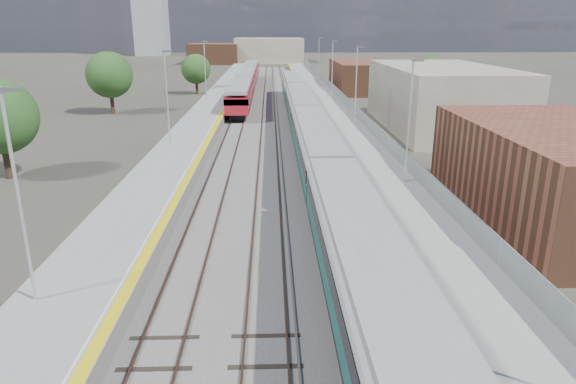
{
  "coord_description": "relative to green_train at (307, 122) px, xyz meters",
  "views": [
    {
      "loc": [
        -1.76,
        -8.5,
        10.3
      ],
      "look_at": [
        -0.91,
        16.5,
        2.2
      ],
      "focal_mm": 32.0,
      "sensor_mm": 36.0,
      "label": 1
    }
  ],
  "objects": [
    {
      "name": "ground",
      "position": [
        -1.5,
        13.09,
        -2.13
      ],
      "size": [
        320.0,
        320.0,
        0.0
      ],
      "primitive_type": "plane",
      "color": "#47443A",
      "rests_on": "ground"
    },
    {
      "name": "ballast_bed",
      "position": [
        -3.75,
        15.59,
        -2.1
      ],
      "size": [
        10.5,
        155.0,
        0.06
      ],
      "primitive_type": "cube",
      "color": "#565451",
      "rests_on": "ground"
    },
    {
      "name": "tracks",
      "position": [
        -3.15,
        17.26,
        -2.02
      ],
      "size": [
        8.96,
        160.0,
        0.17
      ],
      "color": "#4C3323",
      "rests_on": "ground"
    },
    {
      "name": "platform_right",
      "position": [
        3.78,
        15.58,
        -1.59
      ],
      "size": [
        4.7,
        155.0,
        8.52
      ],
      "color": "slate",
      "rests_on": "ground"
    },
    {
      "name": "platform_left",
      "position": [
        -10.55,
        15.58,
        -1.61
      ],
      "size": [
        4.3,
        155.0,
        8.52
      ],
      "color": "slate",
      "rests_on": "ground"
    },
    {
      "name": "buildings",
      "position": [
        -19.62,
        101.69,
        8.58
      ],
      "size": [
        72.0,
        185.5,
        40.0
      ],
      "color": "brown",
      "rests_on": "ground"
    },
    {
      "name": "green_train",
      "position": [
        0.0,
        0.0,
        0.0
      ],
      "size": [
        2.74,
        76.45,
        3.02
      ],
      "color": "black",
      "rests_on": "ground"
    },
    {
      "name": "red_train",
      "position": [
        -7.0,
        38.22,
        -0.1
      ],
      "size": [
        2.72,
        55.21,
        3.43
      ],
      "color": "black",
      "rests_on": "ground"
    },
    {
      "name": "tree_b",
      "position": [
        -22.68,
        18.47,
        2.59
      ],
      "size": [
        5.53,
        5.53,
        7.49
      ],
      "color": "#382619",
      "rests_on": "ground"
    },
    {
      "name": "tree_c",
      "position": [
        -14.92,
        37.43,
        1.79
      ],
      "size": [
        4.6,
        4.6,
        6.23
      ],
      "color": "#382619",
      "rests_on": "ground"
    },
    {
      "name": "tree_d",
      "position": [
        19.31,
        27.23,
        1.88
      ],
      "size": [
        4.7,
        4.7,
        6.37
      ],
      "color": "#382619",
      "rests_on": "ground"
    }
  ]
}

